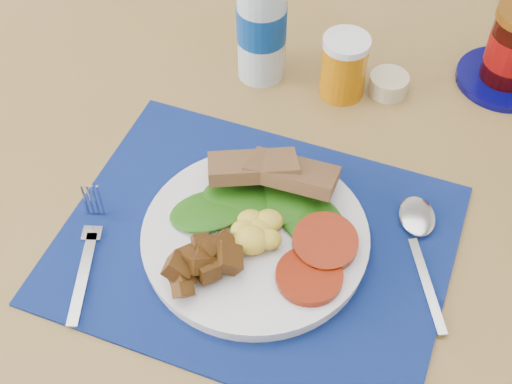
% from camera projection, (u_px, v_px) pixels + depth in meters
% --- Properties ---
extents(table, '(1.40, 0.90, 0.75)m').
position_uv_depth(table, '(230.00, 197.00, 1.04)').
color(table, brown).
rests_on(table, ground).
extents(placemat, '(0.57, 0.51, 0.00)m').
position_uv_depth(placemat, '(255.00, 243.00, 0.89)').
color(placemat, black).
rests_on(placemat, table).
extents(breakfast_plate, '(0.28, 0.28, 0.07)m').
position_uv_depth(breakfast_plate, '(251.00, 236.00, 0.87)').
color(breakfast_plate, silver).
rests_on(breakfast_plate, placemat).
extents(fork, '(0.03, 0.19, 0.00)m').
position_uv_depth(fork, '(89.00, 249.00, 0.88)').
color(fork, '#B2B5BA').
rests_on(fork, placemat).
extents(spoon, '(0.05, 0.20, 0.01)m').
position_uv_depth(spoon, '(419.00, 236.00, 0.89)').
color(spoon, '#B2B5BA').
rests_on(spoon, placemat).
extents(water_bottle, '(0.07, 0.07, 0.25)m').
position_uv_depth(water_bottle, '(262.00, 14.00, 1.01)').
color(water_bottle, '#ADBFCC').
rests_on(water_bottle, table).
extents(juice_glass, '(0.07, 0.07, 0.09)m').
position_uv_depth(juice_glass, '(344.00, 68.00, 1.03)').
color(juice_glass, '#B56504').
rests_on(juice_glass, table).
extents(ramekin, '(0.06, 0.06, 0.03)m').
position_uv_depth(ramekin, '(389.00, 84.00, 1.06)').
color(ramekin, '#C6BA91').
rests_on(ramekin, table).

